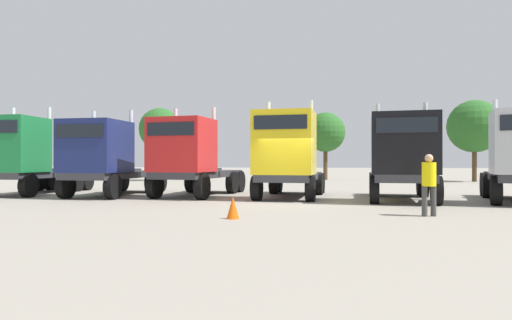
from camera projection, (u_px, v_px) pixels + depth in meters
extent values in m
plane|color=gray|center=(290.00, 203.00, 17.30)|extent=(200.00, 200.00, 0.00)
cube|color=#333338|center=(39.00, 174.00, 22.66)|extent=(2.50, 6.41, 0.30)
cube|color=#197238|center=(13.00, 145.00, 20.70)|extent=(2.51, 2.45, 2.53)
cylinder|color=silver|center=(49.00, 139.00, 21.88)|extent=(0.19, 0.19, 3.13)
cylinder|color=silver|center=(13.00, 140.00, 22.13)|extent=(0.19, 0.19, 3.13)
cylinder|color=#333338|center=(55.00, 170.00, 24.04)|extent=(1.15, 1.15, 0.12)
cylinder|color=black|center=(29.00, 186.00, 20.08)|extent=(0.40, 1.08, 1.06)
cylinder|color=black|center=(76.00, 182.00, 24.06)|extent=(0.40, 1.08, 1.06)
cylinder|color=black|center=(38.00, 181.00, 24.35)|extent=(0.40, 1.08, 1.06)
cylinder|color=black|center=(87.00, 181.00, 25.15)|extent=(0.40, 1.08, 1.06)
cylinder|color=black|center=(50.00, 180.00, 25.44)|extent=(0.40, 1.08, 1.06)
cube|color=#333338|center=(117.00, 175.00, 21.61)|extent=(2.23, 6.30, 0.30)
cube|color=navy|center=(96.00, 147.00, 19.77)|extent=(2.41, 2.54, 2.27)
cube|color=black|center=(79.00, 131.00, 18.51)|extent=(2.10, 0.05, 0.55)
cylinder|color=silver|center=(131.00, 141.00, 20.99)|extent=(0.18, 0.18, 2.87)
cylinder|color=silver|center=(94.00, 141.00, 21.33)|extent=(0.18, 0.18, 2.87)
cylinder|color=#333338|center=(130.00, 170.00, 22.97)|extent=(1.10, 1.10, 0.12)
cylinder|color=black|center=(113.00, 187.00, 19.01)|extent=(0.35, 1.07, 1.07)
cylinder|color=black|center=(66.00, 186.00, 19.41)|extent=(0.35, 1.07, 1.07)
cylinder|color=black|center=(152.00, 182.00, 22.92)|extent=(0.35, 1.07, 1.07)
cylinder|color=black|center=(112.00, 182.00, 23.33)|extent=(0.35, 1.07, 1.07)
cylinder|color=black|center=(160.00, 181.00, 24.01)|extent=(0.35, 1.07, 1.07)
cylinder|color=black|center=(122.00, 181.00, 24.41)|extent=(0.35, 1.07, 1.07)
cube|color=#333338|center=(200.00, 174.00, 21.42)|extent=(2.80, 6.36, 0.30)
cube|color=red|center=(182.00, 145.00, 19.54)|extent=(2.61, 2.48, 2.31)
cube|color=black|center=(170.00, 129.00, 18.44)|extent=(2.09, 0.25, 0.55)
cylinder|color=silver|center=(214.00, 139.00, 20.50)|extent=(0.20, 0.20, 2.91)
cylinder|color=silver|center=(176.00, 140.00, 21.03)|extent=(0.20, 0.20, 2.91)
cylinder|color=#333338|center=(211.00, 169.00, 22.73)|extent=(1.20, 1.20, 0.12)
cylinder|color=black|center=(202.00, 187.00, 18.82)|extent=(0.46, 1.13, 1.10)
cylinder|color=black|center=(155.00, 186.00, 19.42)|extent=(0.46, 1.13, 1.10)
cylinder|color=black|center=(232.00, 182.00, 22.55)|extent=(0.46, 1.13, 1.10)
cylinder|color=black|center=(192.00, 182.00, 23.15)|extent=(0.46, 1.13, 1.10)
cylinder|color=black|center=(239.00, 182.00, 23.60)|extent=(0.46, 1.13, 1.10)
cylinder|color=black|center=(200.00, 181.00, 24.21)|extent=(0.46, 1.13, 1.10)
cube|color=#333338|center=(292.00, 176.00, 20.52)|extent=(2.47, 6.22, 0.30)
cube|color=yellow|center=(285.00, 143.00, 18.63)|extent=(2.50, 2.35, 2.59)
cube|color=black|center=(280.00, 122.00, 17.53)|extent=(2.10, 0.13, 0.55)
cylinder|color=silver|center=(311.00, 137.00, 19.66)|extent=(0.19, 0.19, 3.19)
cylinder|color=silver|center=(268.00, 138.00, 20.09)|extent=(0.19, 0.19, 3.19)
cylinder|color=#333338|center=(296.00, 171.00, 21.84)|extent=(1.15, 1.15, 0.12)
cylinder|color=black|center=(310.00, 189.00, 17.97)|extent=(0.40, 1.03, 1.02)
cylinder|color=black|center=(257.00, 188.00, 18.46)|extent=(0.40, 1.03, 1.02)
cylinder|color=black|center=(319.00, 184.00, 21.71)|extent=(0.40, 1.03, 1.02)
cylinder|color=black|center=(274.00, 184.00, 22.20)|extent=(0.40, 1.03, 1.02)
cylinder|color=black|center=(321.00, 183.00, 22.78)|extent=(0.40, 1.03, 1.02)
cylinder|color=black|center=(278.00, 183.00, 23.27)|extent=(0.40, 1.03, 1.02)
cube|color=#333338|center=(400.00, 176.00, 19.07)|extent=(2.59, 6.31, 0.30)
cube|color=black|center=(404.00, 144.00, 17.32)|extent=(2.56, 2.74, 2.30)
cube|color=black|center=(407.00, 125.00, 16.05)|extent=(2.10, 0.17, 0.55)
cylinder|color=silver|center=(425.00, 138.00, 18.50)|extent=(0.19, 0.19, 2.90)
cylinder|color=silver|center=(377.00, 138.00, 18.96)|extent=(0.19, 0.19, 2.90)
cylinder|color=#333338|center=(398.00, 171.00, 20.39)|extent=(1.17, 1.17, 0.12)
cylinder|color=black|center=(437.00, 191.00, 16.48)|extent=(0.42, 1.09, 1.07)
cylinder|color=black|center=(374.00, 190.00, 17.01)|extent=(0.42, 1.09, 1.07)
cylinder|color=black|center=(424.00, 185.00, 20.25)|extent=(0.42, 1.09, 1.07)
cylinder|color=black|center=(373.00, 185.00, 20.78)|extent=(0.42, 1.09, 1.07)
cylinder|color=black|center=(421.00, 184.00, 21.32)|extent=(0.42, 1.09, 1.07)
cylinder|color=black|center=(373.00, 183.00, 21.85)|extent=(0.42, 1.09, 1.07)
cylinder|color=silver|center=(495.00, 136.00, 18.05)|extent=(0.21, 0.21, 2.94)
cylinder|color=black|center=(496.00, 190.00, 16.42)|extent=(0.57, 1.14, 1.09)
cylinder|color=black|center=(487.00, 185.00, 19.84)|extent=(0.57, 1.14, 1.09)
cylinder|color=black|center=(485.00, 184.00, 20.85)|extent=(0.57, 1.14, 1.09)
cylinder|color=#3F3F3F|center=(425.00, 201.00, 13.13)|extent=(0.20, 0.20, 0.88)
cylinder|color=#3F3F3F|center=(433.00, 201.00, 13.18)|extent=(0.20, 0.20, 0.88)
cylinder|color=yellow|center=(429.00, 174.00, 13.16)|extent=(0.51, 0.51, 0.70)
sphere|color=tan|center=(429.00, 158.00, 13.16)|extent=(0.24, 0.24, 0.24)
cone|color=#F2590C|center=(233.00, 208.00, 12.57)|extent=(0.36, 0.36, 0.62)
cylinder|color=#4C3823|center=(160.00, 163.00, 37.48)|extent=(0.36, 0.36, 2.89)
sphere|color=#286023|center=(160.00, 129.00, 37.49)|extent=(3.51, 3.51, 3.51)
cylinder|color=#4C3823|center=(325.00, 164.00, 39.38)|extent=(0.36, 0.36, 2.78)
sphere|color=#286023|center=(325.00, 132.00, 39.39)|extent=(3.46, 3.46, 3.46)
cylinder|color=#4C3823|center=(474.00, 164.00, 35.78)|extent=(0.36, 0.36, 2.73)
sphere|color=#286023|center=(474.00, 126.00, 35.79)|extent=(4.17, 4.17, 4.17)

